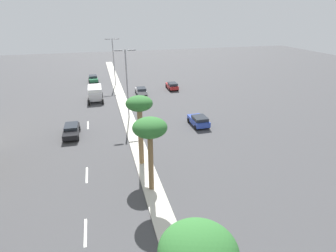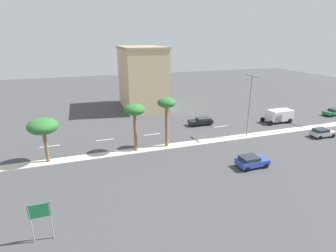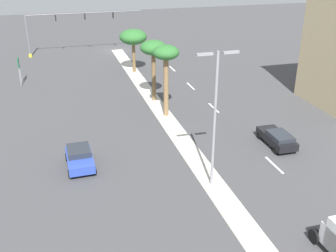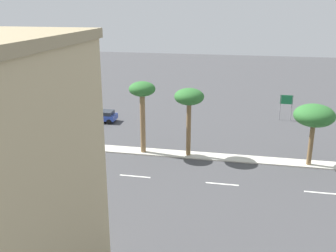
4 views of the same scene
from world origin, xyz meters
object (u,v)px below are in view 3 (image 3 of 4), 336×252
at_px(traffic_signal_gantry, 59,26).
at_px(palm_tree_leading, 153,50).
at_px(directional_road_sign, 19,65).
at_px(street_lamp_mid, 215,111).
at_px(palm_tree_inboard, 166,57).
at_px(palm_tree_mid, 133,37).
at_px(sedan_blue_front, 80,158).
at_px(sedan_black_center, 277,138).

bearing_deg(traffic_signal_gantry, palm_tree_leading, 110.43).
bearing_deg(traffic_signal_gantry, directional_road_sign, 67.48).
height_order(traffic_signal_gantry, palm_tree_leading, traffic_signal_gantry).
distance_m(directional_road_sign, street_lamp_mid, 32.35).
distance_m(traffic_signal_gantry, palm_tree_inboard, 30.41).
xyz_separation_m(palm_tree_mid, street_lamp_mid, (0.39, 29.68, 1.06)).
bearing_deg(sedan_blue_front, palm_tree_mid, -111.33).
relative_size(palm_tree_mid, palm_tree_inboard, 0.80).
distance_m(street_lamp_mid, sedan_black_center, 10.43).
bearing_deg(street_lamp_mid, palm_tree_leading, -90.87).
relative_size(traffic_signal_gantry, sedan_black_center, 4.14).
bearing_deg(traffic_signal_gantry, palm_tree_mid, 125.64).
height_order(directional_road_sign, sedan_blue_front, directional_road_sign).
bearing_deg(directional_road_sign, palm_tree_leading, 144.38).
distance_m(traffic_signal_gantry, palm_tree_mid, 15.74).
bearing_deg(palm_tree_inboard, sedan_blue_front, 40.46).
xyz_separation_m(directional_road_sign, sedan_blue_front, (-5.42, 23.25, -1.65)).
distance_m(palm_tree_mid, street_lamp_mid, 29.70).
height_order(palm_tree_mid, palm_tree_inboard, palm_tree_inboard).
height_order(palm_tree_mid, palm_tree_leading, palm_tree_leading).
height_order(street_lamp_mid, sedan_black_center, street_lamp_mid).
bearing_deg(traffic_signal_gantry, palm_tree_inboard, 107.54).
xyz_separation_m(traffic_signal_gantry, street_lamp_mid, (-8.78, 42.47, 1.31)).
bearing_deg(sedan_blue_front, palm_tree_inboard, -139.54).
bearing_deg(sedan_blue_front, traffic_signal_gantry, -90.43).
bearing_deg(palm_tree_inboard, palm_tree_leading, -88.82).
relative_size(traffic_signal_gantry, sedan_blue_front, 4.59).
height_order(palm_tree_mid, sedan_blue_front, palm_tree_mid).
relative_size(directional_road_sign, palm_tree_inboard, 0.46).
height_order(traffic_signal_gantry, sedan_blue_front, traffic_signal_gantry).
bearing_deg(palm_tree_inboard, street_lamp_mid, 88.42).
distance_m(palm_tree_leading, street_lamp_mid, 18.15).
height_order(palm_tree_inboard, sedan_black_center, palm_tree_inboard).
distance_m(traffic_signal_gantry, palm_tree_leading, 25.99).
relative_size(traffic_signal_gantry, palm_tree_mid, 3.11).
xyz_separation_m(sedan_blue_front, sedan_black_center, (-16.99, 1.10, -0.05)).
xyz_separation_m(street_lamp_mid, sedan_black_center, (-7.93, -4.36, -5.19)).
height_order(traffic_signal_gantry, palm_tree_inboard, palm_tree_inboard).
bearing_deg(traffic_signal_gantry, sedan_black_center, 113.68).
relative_size(traffic_signal_gantry, street_lamp_mid, 1.83).
xyz_separation_m(palm_tree_mid, sedan_blue_front, (9.45, 24.21, -4.08)).
bearing_deg(street_lamp_mid, directional_road_sign, -63.24).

